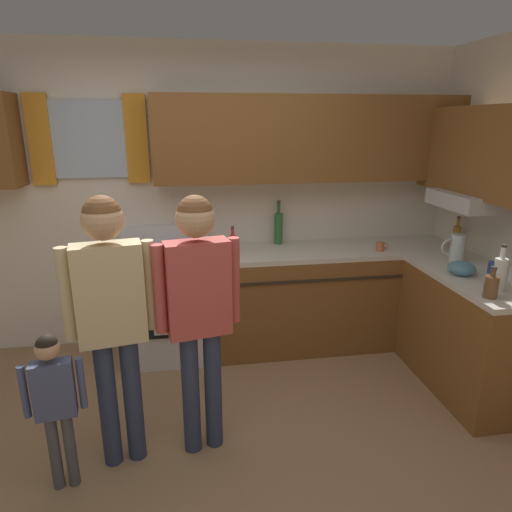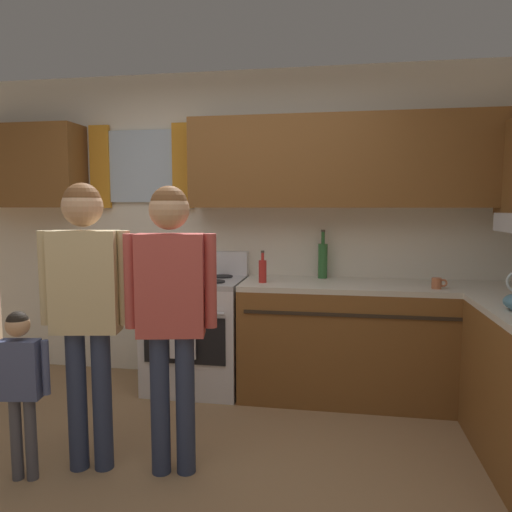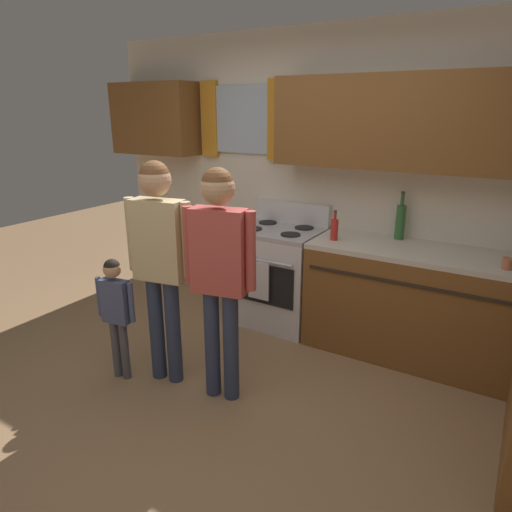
{
  "view_description": "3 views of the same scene",
  "coord_description": "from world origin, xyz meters",
  "px_view_note": "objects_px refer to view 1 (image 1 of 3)",
  "views": [
    {
      "loc": [
        -0.1,
        -2.1,
        1.97
      ],
      "look_at": [
        0.37,
        0.82,
        1.08
      ],
      "focal_mm": 31.42,
      "sensor_mm": 36.0,
      "label": 1
    },
    {
      "loc": [
        0.83,
        -2.13,
        1.49
      ],
      "look_at": [
        0.33,
        0.8,
        1.17
      ],
      "focal_mm": 33.48,
      "sensor_mm": 36.0,
      "label": 2
    },
    {
      "loc": [
        1.57,
        -1.94,
        1.93
      ],
      "look_at": [
        -0.02,
        0.7,
        0.92
      ],
      "focal_mm": 31.85,
      "sensor_mm": 36.0,
      "label": 3
    }
  ],
  "objects_px": {
    "bottle_wine_green": "(278,227)",
    "bottle_squat_brown": "(491,286)",
    "small_child": "(54,395)",
    "adult_in_plaid": "(198,298)",
    "mixing_bowl": "(462,268)",
    "cup_terracotta": "(381,247)",
    "bottle_oil_amber": "(456,237)",
    "bottle_milk_white": "(500,273)",
    "adult_holding_child": "(111,304)",
    "bottle_sauce_red": "(233,244)",
    "mug_cobalt_blue": "(494,268)",
    "stove_oven": "(168,303)",
    "water_pitcher": "(456,248)"
  },
  "relations": [
    {
      "from": "bottle_wine_green",
      "to": "bottle_squat_brown",
      "type": "xyz_separation_m",
      "value": [
        1.06,
        -1.48,
        -0.07
      ]
    },
    {
      "from": "bottle_squat_brown",
      "to": "small_child",
      "type": "xyz_separation_m",
      "value": [
        -2.6,
        -0.18,
        -0.39
      ]
    },
    {
      "from": "bottle_squat_brown",
      "to": "adult_in_plaid",
      "type": "bearing_deg",
      "value": 179.3
    },
    {
      "from": "mixing_bowl",
      "to": "adult_in_plaid",
      "type": "bearing_deg",
      "value": -167.9
    },
    {
      "from": "bottle_squat_brown",
      "to": "mixing_bowl",
      "type": "height_order",
      "value": "bottle_squat_brown"
    },
    {
      "from": "cup_terracotta",
      "to": "mixing_bowl",
      "type": "relative_size",
      "value": 0.56
    },
    {
      "from": "adult_in_plaid",
      "to": "bottle_oil_amber",
      "type": "bearing_deg",
      "value": 25.01
    },
    {
      "from": "bottle_milk_white",
      "to": "bottle_oil_amber",
      "type": "distance_m",
      "value": 1.03
    },
    {
      "from": "adult_holding_child",
      "to": "small_child",
      "type": "xyz_separation_m",
      "value": [
        -0.3,
        -0.16,
        -0.43
      ]
    },
    {
      "from": "mixing_bowl",
      "to": "bottle_sauce_red",
      "type": "bearing_deg",
      "value": 154.65
    },
    {
      "from": "mixing_bowl",
      "to": "bottle_wine_green",
      "type": "bearing_deg",
      "value": 137.17
    },
    {
      "from": "bottle_wine_green",
      "to": "bottle_oil_amber",
      "type": "distance_m",
      "value": 1.55
    },
    {
      "from": "mug_cobalt_blue",
      "to": "mixing_bowl",
      "type": "relative_size",
      "value": 0.59
    },
    {
      "from": "small_child",
      "to": "stove_oven",
      "type": "bearing_deg",
      "value": 69.57
    },
    {
      "from": "stove_oven",
      "to": "water_pitcher",
      "type": "distance_m",
      "value": 2.41
    },
    {
      "from": "stove_oven",
      "to": "water_pitcher",
      "type": "bearing_deg",
      "value": -13.21
    },
    {
      "from": "bottle_milk_white",
      "to": "bottle_oil_amber",
      "type": "relative_size",
      "value": 1.09
    },
    {
      "from": "bottle_oil_amber",
      "to": "adult_holding_child",
      "type": "bearing_deg",
      "value": -158.24
    },
    {
      "from": "bottle_milk_white",
      "to": "cup_terracotta",
      "type": "xyz_separation_m",
      "value": [
        -0.36,
        1.01,
        -0.08
      ]
    },
    {
      "from": "adult_holding_child",
      "to": "bottle_milk_white",
      "type": "bearing_deg",
      "value": 2.74
    },
    {
      "from": "bottle_milk_white",
      "to": "bottle_sauce_red",
      "type": "relative_size",
      "value": 1.27
    },
    {
      "from": "adult_holding_child",
      "to": "water_pitcher",
      "type": "bearing_deg",
      "value": 16.54
    },
    {
      "from": "water_pitcher",
      "to": "small_child",
      "type": "bearing_deg",
      "value": -162.09
    },
    {
      "from": "bottle_wine_green",
      "to": "bottle_sauce_red",
      "type": "distance_m",
      "value": 0.54
    },
    {
      "from": "bottle_wine_green",
      "to": "mug_cobalt_blue",
      "type": "relative_size",
      "value": 3.43
    },
    {
      "from": "water_pitcher",
      "to": "stove_oven",
      "type": "bearing_deg",
      "value": 166.79
    },
    {
      "from": "adult_in_plaid",
      "to": "bottle_wine_green",
      "type": "bearing_deg",
      "value": 62.24
    },
    {
      "from": "stove_oven",
      "to": "adult_in_plaid",
      "type": "bearing_deg",
      "value": -79.2
    },
    {
      "from": "bottle_sauce_red",
      "to": "adult_in_plaid",
      "type": "height_order",
      "value": "adult_in_plaid"
    },
    {
      "from": "mug_cobalt_blue",
      "to": "mixing_bowl",
      "type": "distance_m",
      "value": 0.25
    },
    {
      "from": "bottle_milk_white",
      "to": "bottle_sauce_red",
      "type": "xyz_separation_m",
      "value": [
        -1.63,
        1.08,
        -0.03
      ]
    },
    {
      "from": "bottle_wine_green",
      "to": "cup_terracotta",
      "type": "height_order",
      "value": "bottle_wine_green"
    },
    {
      "from": "mixing_bowl",
      "to": "stove_oven",
      "type": "bearing_deg",
      "value": 158.61
    },
    {
      "from": "bottle_oil_amber",
      "to": "cup_terracotta",
      "type": "xyz_separation_m",
      "value": [
        -0.68,
        0.03,
        -0.07
      ]
    },
    {
      "from": "water_pitcher",
      "to": "adult_in_plaid",
      "type": "height_order",
      "value": "adult_in_plaid"
    },
    {
      "from": "bottle_squat_brown",
      "to": "bottle_oil_amber",
      "type": "height_order",
      "value": "bottle_oil_amber"
    },
    {
      "from": "bottle_sauce_red",
      "to": "mug_cobalt_blue",
      "type": "xyz_separation_m",
      "value": [
        1.84,
        -0.76,
        -0.05
      ]
    },
    {
      "from": "bottle_wine_green",
      "to": "small_child",
      "type": "distance_m",
      "value": 2.32
    },
    {
      "from": "bottle_sauce_red",
      "to": "stove_oven",
      "type": "bearing_deg",
      "value": 170.95
    },
    {
      "from": "bottle_squat_brown",
      "to": "cup_terracotta",
      "type": "bearing_deg",
      "value": 102.03
    },
    {
      "from": "bottle_wine_green",
      "to": "cup_terracotta",
      "type": "bearing_deg",
      "value": -24.54
    },
    {
      "from": "stove_oven",
      "to": "small_child",
      "type": "relative_size",
      "value": 1.18
    },
    {
      "from": "adult_holding_child",
      "to": "bottle_oil_amber",
      "type": "bearing_deg",
      "value": 21.76
    },
    {
      "from": "stove_oven",
      "to": "bottle_milk_white",
      "type": "relative_size",
      "value": 3.51
    },
    {
      "from": "mug_cobalt_blue",
      "to": "mixing_bowl",
      "type": "bearing_deg",
      "value": 178.76
    },
    {
      "from": "stove_oven",
      "to": "mug_cobalt_blue",
      "type": "bearing_deg",
      "value": -19.44
    },
    {
      "from": "mug_cobalt_blue",
      "to": "cup_terracotta",
      "type": "height_order",
      "value": "mug_cobalt_blue"
    },
    {
      "from": "stove_oven",
      "to": "bottle_squat_brown",
      "type": "distance_m",
      "value": 2.48
    },
    {
      "from": "bottle_oil_amber",
      "to": "mug_cobalt_blue",
      "type": "xyz_separation_m",
      "value": [
        -0.11,
        -0.65,
        -0.07
      ]
    },
    {
      "from": "stove_oven",
      "to": "mug_cobalt_blue",
      "type": "distance_m",
      "value": 2.59
    }
  ]
}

